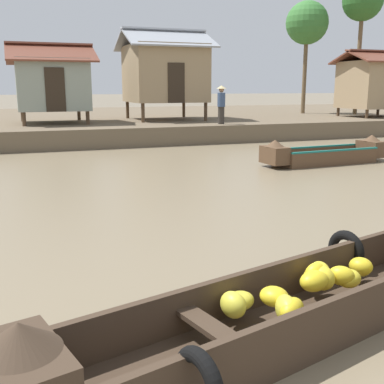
# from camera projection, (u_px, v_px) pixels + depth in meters

# --- Properties ---
(ground_plane) EXTENTS (300.00, 300.00, 0.00)m
(ground_plane) POSITION_uv_depth(u_px,v_px,m) (92.00, 204.00, 9.90)
(ground_plane) COLOR #7A6B51
(riverbank_strip) EXTENTS (160.00, 20.00, 0.78)m
(riverbank_strip) POSITION_uv_depth(u_px,v_px,m) (41.00, 123.00, 27.00)
(riverbank_strip) COLOR brown
(riverbank_strip) RESTS_ON ground
(banana_boat) EXTENTS (5.73, 2.44, 0.89)m
(banana_boat) POSITION_uv_depth(u_px,v_px,m) (296.00, 302.00, 4.68)
(banana_boat) COLOR #3D2D21
(banana_boat) RESTS_ON ground
(fishing_skiff_distant) EXTENTS (4.37, 1.30, 0.83)m
(fishing_skiff_distant) POSITION_uv_depth(u_px,v_px,m) (325.00, 154.00, 15.04)
(fishing_skiff_distant) COLOR brown
(fishing_skiff_distant) RESTS_ON ground
(stilt_house_mid_left) EXTENTS (3.71, 3.86, 3.49)m
(stilt_house_mid_left) POSITION_uv_depth(u_px,v_px,m) (52.00, 83.00, 21.18)
(stilt_house_mid_left) COLOR #4C3826
(stilt_house_mid_left) RESTS_ON riverbank_strip
(stilt_house_mid_right) EXTENTS (4.19, 4.08, 4.35)m
(stilt_house_mid_right) POSITION_uv_depth(u_px,v_px,m) (165.00, 72.00, 23.32)
(stilt_house_mid_right) COLOR #4C3826
(stilt_house_mid_right) RESTS_ON riverbank_strip
(stilt_house_right) EXTENTS (3.87, 3.26, 3.52)m
(stilt_house_right) POSITION_uv_depth(u_px,v_px,m) (375.00, 84.00, 25.77)
(stilt_house_right) COLOR #4C3826
(stilt_house_right) RESTS_ON riverbank_strip
(palm_tree_near) EXTENTS (2.52, 2.52, 6.58)m
(palm_tree_near) POSITION_uv_depth(u_px,v_px,m) (307.00, 24.00, 28.30)
(palm_tree_near) COLOR brown
(palm_tree_near) RESTS_ON riverbank_strip
(palm_tree_mid) EXTENTS (2.32, 2.32, 7.62)m
(palm_tree_mid) POSITION_uv_depth(u_px,v_px,m) (363.00, 2.00, 27.36)
(palm_tree_mid) COLOR brown
(palm_tree_mid) RESTS_ON riverbank_strip
(vendor_person) EXTENTS (0.44, 0.44, 1.66)m
(vendor_person) POSITION_uv_depth(u_px,v_px,m) (221.00, 103.00, 20.75)
(vendor_person) COLOR #332D28
(vendor_person) RESTS_ON riverbank_strip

